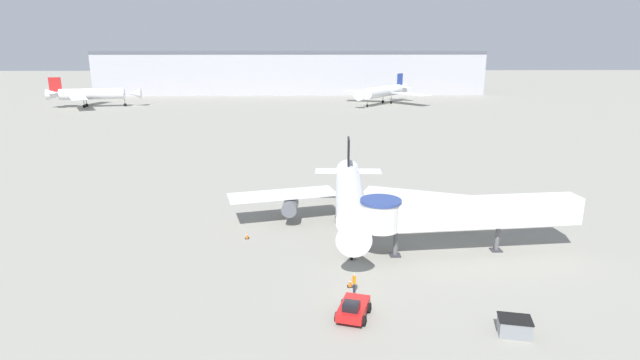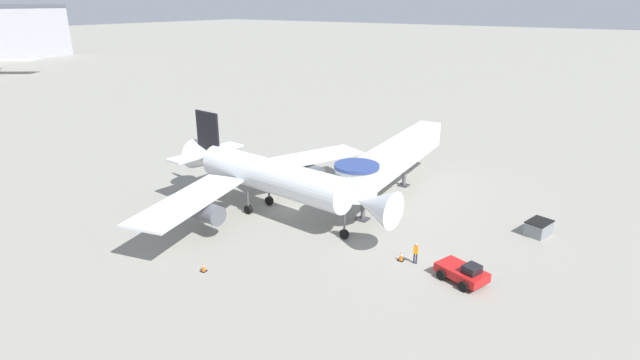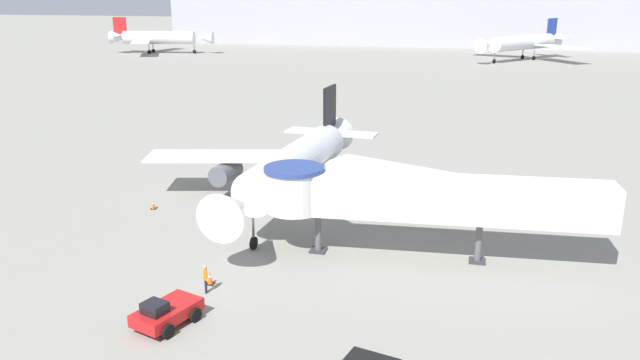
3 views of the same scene
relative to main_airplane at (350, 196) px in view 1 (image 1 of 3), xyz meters
The scene contains 11 objects.
ground_plane 4.04m from the main_airplane, 43.23° to the right, with size 800.00×800.00×0.00m, color gray.
main_airplane is the anchor object (origin of this frame).
jet_bridge 12.88m from the main_airplane, 37.86° to the right, with size 22.92×5.20×6.06m.
pushback_tug_red 20.58m from the main_airplane, 94.24° to the right, with size 3.15×4.16×1.68m.
service_container_gray 25.39m from the main_airplane, 66.18° to the right, with size 2.72×2.24×1.33m.
traffic_cone_port_wing 12.62m from the main_airplane, 164.37° to the right, with size 0.46×0.46×0.75m.
traffic_cone_near_nose 15.53m from the main_airplane, 94.80° to the right, with size 0.50×0.50×0.82m.
ground_crew_marshaller 16.50m from the main_airplane, 93.61° to the right, with size 0.29×0.39×1.80m.
background_jet_blue_tail 132.24m from the main_airplane, 79.34° to the left, with size 30.10×31.19×10.62m.
background_jet_red_tail 147.11m from the main_airplane, 122.97° to the left, with size 31.23×29.61×10.44m.
terminal_building 174.59m from the main_airplane, 93.65° to the left, with size 170.07×19.93×18.71m.
Camera 1 is at (-6.11, -54.46, 20.63)m, focal length 28.00 mm.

